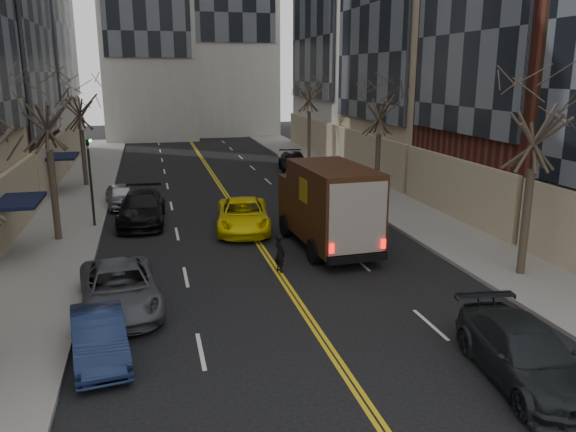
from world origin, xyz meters
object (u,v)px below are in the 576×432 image
(ups_truck, at_px, (328,206))
(pedestrian, at_px, (280,253))
(observer_sedan, at_px, (525,354))
(taxi, at_px, (243,215))

(ups_truck, bearing_deg, pedestrian, -140.55)
(observer_sedan, bearing_deg, pedestrian, 121.58)
(taxi, bearing_deg, ups_truck, -42.38)
(ups_truck, relative_size, pedestrian, 4.61)
(taxi, bearing_deg, observer_sedan, -65.80)
(pedestrian, bearing_deg, taxi, -16.37)
(ups_truck, xyz_separation_m, observer_sedan, (1.40, -11.66, -1.16))
(ups_truck, xyz_separation_m, pedestrian, (-2.70, -2.45, -1.13))
(ups_truck, bearing_deg, taxi, 127.00)
(taxi, xyz_separation_m, pedestrian, (0.40, -6.18, 0.01))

